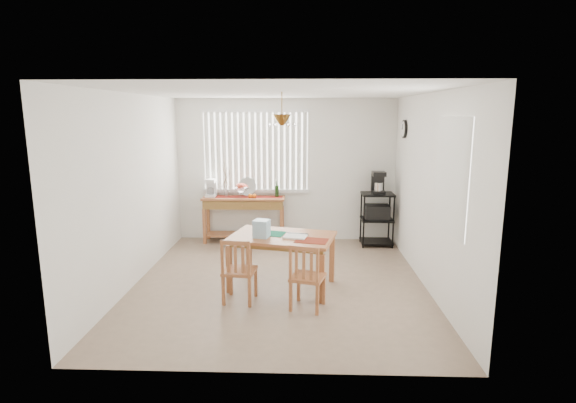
{
  "coord_description": "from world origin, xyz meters",
  "views": [
    {
      "loc": [
        0.33,
        -5.96,
        2.33
      ],
      "look_at": [
        0.1,
        0.55,
        1.05
      ],
      "focal_mm": 28.0,
      "sensor_mm": 36.0,
      "label": 1
    }
  ],
  "objects_px": {
    "sideboard": "(244,208)",
    "chair_right": "(307,277)",
    "dining_table": "(282,241)",
    "chair_left": "(239,271)",
    "wire_cart": "(377,214)",
    "cart_items": "(378,183)"
  },
  "relations": [
    {
      "from": "cart_items",
      "to": "chair_left",
      "type": "xyz_separation_m",
      "value": [
        -2.11,
        -2.58,
        -0.72
      ]
    },
    {
      "from": "sideboard",
      "to": "chair_right",
      "type": "xyz_separation_m",
      "value": [
        1.13,
        -2.88,
        -0.22
      ]
    },
    {
      "from": "dining_table",
      "to": "chair_right",
      "type": "bearing_deg",
      "value": -65.04
    },
    {
      "from": "sideboard",
      "to": "dining_table",
      "type": "xyz_separation_m",
      "value": [
        0.8,
        -2.18,
        0.01
      ]
    },
    {
      "from": "cart_items",
      "to": "dining_table",
      "type": "relative_size",
      "value": 0.26
    },
    {
      "from": "cart_items",
      "to": "chair_right",
      "type": "height_order",
      "value": "cart_items"
    },
    {
      "from": "chair_right",
      "to": "sideboard",
      "type": "bearing_deg",
      "value": 111.33
    },
    {
      "from": "cart_items",
      "to": "sideboard",
      "type": "bearing_deg",
      "value": 177.02
    },
    {
      "from": "chair_left",
      "to": "sideboard",
      "type": "bearing_deg",
      "value": 95.94
    },
    {
      "from": "cart_items",
      "to": "chair_right",
      "type": "relative_size",
      "value": 0.47
    },
    {
      "from": "cart_items",
      "to": "chair_right",
      "type": "xyz_separation_m",
      "value": [
        -1.27,
        -2.76,
        -0.72
      ]
    },
    {
      "from": "sideboard",
      "to": "chair_left",
      "type": "height_order",
      "value": "sideboard"
    },
    {
      "from": "wire_cart",
      "to": "cart_items",
      "type": "distance_m",
      "value": 0.56
    },
    {
      "from": "cart_items",
      "to": "chair_right",
      "type": "distance_m",
      "value": 3.12
    },
    {
      "from": "sideboard",
      "to": "chair_right",
      "type": "bearing_deg",
      "value": -68.67
    },
    {
      "from": "dining_table",
      "to": "chair_right",
      "type": "distance_m",
      "value": 0.81
    },
    {
      "from": "dining_table",
      "to": "chair_left",
      "type": "relative_size",
      "value": 1.81
    },
    {
      "from": "wire_cart",
      "to": "dining_table",
      "type": "bearing_deg",
      "value": -127.94
    },
    {
      "from": "chair_left",
      "to": "chair_right",
      "type": "height_order",
      "value": "chair_left"
    },
    {
      "from": "chair_left",
      "to": "chair_right",
      "type": "relative_size",
      "value": 1.01
    },
    {
      "from": "wire_cart",
      "to": "chair_right",
      "type": "height_order",
      "value": "wire_cart"
    },
    {
      "from": "sideboard",
      "to": "chair_left",
      "type": "relative_size",
      "value": 1.78
    }
  ]
}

